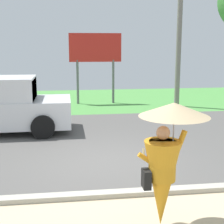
% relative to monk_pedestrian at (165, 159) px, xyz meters
% --- Properties ---
extents(ground_plane, '(40.00, 22.00, 0.20)m').
position_rel_monk_pedestrian_xyz_m(ground_plane, '(-0.54, 6.13, -1.20)').
color(ground_plane, '#565451').
extents(monk_pedestrian, '(1.14, 1.13, 2.13)m').
position_rel_monk_pedestrian_xyz_m(monk_pedestrian, '(0.00, 0.00, 0.00)').
color(monk_pedestrian, orange).
rests_on(monk_pedestrian, ground_plane).
extents(utility_pole, '(1.80, 0.24, 7.65)m').
position_rel_monk_pedestrian_xyz_m(utility_pole, '(3.77, 10.67, 2.85)').
color(utility_pole, gray).
rests_on(utility_pole, ground_plane).
extents(roadside_billboard, '(2.60, 0.12, 3.50)m').
position_rel_monk_pedestrian_xyz_m(roadside_billboard, '(-0.07, 11.98, 1.39)').
color(roadside_billboard, slate).
rests_on(roadside_billboard, ground_plane).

